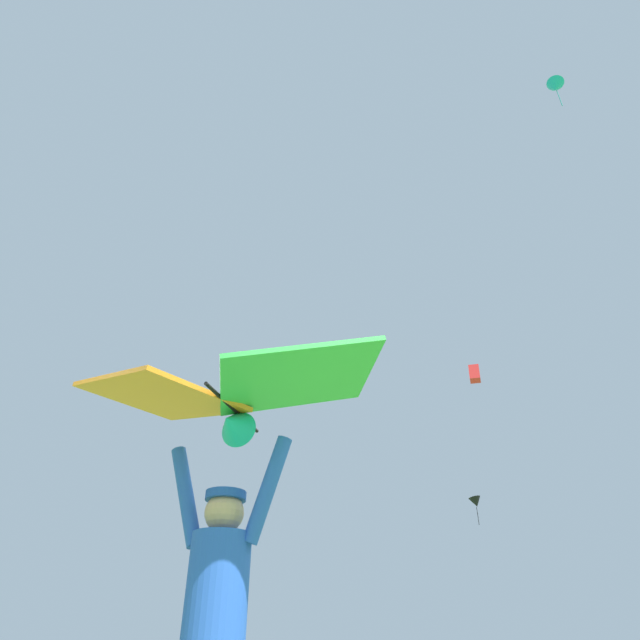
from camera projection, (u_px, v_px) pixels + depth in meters
kite_flyer_person at (214, 621)px, 2.92m from camera, size 0.80×0.42×1.92m
held_stunt_kite at (228, 395)px, 3.52m from camera, size 2.06×1.33×0.43m
distant_kite_teal_overhead_distant at (555, 86)px, 21.41m from camera, size 0.97×0.96×1.54m
distant_kite_black_mid_left at (476, 502)px, 36.58m from camera, size 1.12×1.09×1.85m
distant_kite_red_low_left at (475, 374)px, 29.00m from camera, size 0.65×0.74×0.92m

